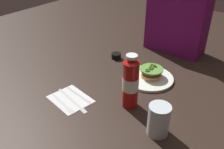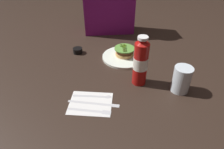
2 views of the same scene
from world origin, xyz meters
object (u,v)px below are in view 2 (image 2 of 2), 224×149
object	(u,v)px
napkin	(91,103)
butter_knife	(97,103)
dinner_plate	(124,57)
condiment_cup	(78,51)
fork_utensil	(93,111)
spoon_utensil	(98,96)
water_glass	(182,79)
burger_sandwich	(124,51)
ketchup_bottle	(141,62)

from	to	relation	value
napkin	butter_knife	size ratio (longest dim) A/B	0.82
dinner_plate	condiment_cup	bearing A→B (deg)	162.36
condiment_cup	butter_knife	size ratio (longest dim) A/B	0.25
fork_utensil	spoon_utensil	world-z (taller)	same
water_glass	butter_knife	bearing A→B (deg)	-171.39
burger_sandwich	condiment_cup	xyz separation A→B (m)	(-0.27, 0.07, -0.02)
burger_sandwich	butter_knife	xyz separation A→B (m)	(-0.17, -0.38, -0.03)
condiment_cup	water_glass	bearing A→B (deg)	-39.14
water_glass	spoon_utensil	size ratio (longest dim) A/B	0.70
water_glass	napkin	size ratio (longest dim) A/B	0.68
dinner_plate	condiment_cup	distance (m)	0.28
water_glass	napkin	distance (m)	0.42
butter_knife	water_glass	bearing A→B (deg)	8.61
dinner_plate	burger_sandwich	bearing A→B (deg)	66.77
ketchup_bottle	butter_knife	size ratio (longest dim) A/B	1.09
ketchup_bottle	butter_knife	xyz separation A→B (m)	(-0.21, -0.13, -0.11)
ketchup_bottle	fork_utensil	xyz separation A→B (m)	(-0.22, -0.17, -0.11)
fork_utensil	condiment_cup	bearing A→B (deg)	99.74
condiment_cup	fork_utensil	distance (m)	0.50
dinner_plate	napkin	bearing A→B (deg)	-118.33
water_glass	napkin	xyz separation A→B (m)	(-0.41, -0.05, -0.06)
butter_knife	burger_sandwich	bearing A→B (deg)	65.49
dinner_plate	fork_utensil	size ratio (longest dim) A/B	1.37
burger_sandwich	water_glass	size ratio (longest dim) A/B	0.94
dinner_plate	burger_sandwich	xyz separation A→B (m)	(0.01, 0.01, 0.03)
condiment_cup	butter_knife	distance (m)	0.46
butter_knife	spoon_utensil	size ratio (longest dim) A/B	1.25
fork_utensil	napkin	bearing A→B (deg)	102.59
butter_knife	spoon_utensil	xyz separation A→B (m)	(0.01, 0.04, 0.00)
burger_sandwich	spoon_utensil	xyz separation A→B (m)	(-0.16, -0.33, -0.03)
ketchup_bottle	fork_utensil	world-z (taller)	ketchup_bottle
napkin	spoon_utensil	size ratio (longest dim) A/B	1.03
dinner_plate	spoon_utensil	distance (m)	0.36
ketchup_bottle	napkin	bearing A→B (deg)	-151.73
burger_sandwich	spoon_utensil	world-z (taller)	burger_sandwich
water_glass	condiment_cup	world-z (taller)	water_glass
spoon_utensil	burger_sandwich	bearing A→B (deg)	63.83
condiment_cup	spoon_utensil	size ratio (longest dim) A/B	0.32
burger_sandwich	condiment_cup	world-z (taller)	burger_sandwich
spoon_utensil	dinner_plate	bearing A→B (deg)	63.72
dinner_plate	spoon_utensil	size ratio (longest dim) A/B	1.40
water_glass	spoon_utensil	xyz separation A→B (m)	(-0.37, -0.01, -0.06)
fork_utensil	dinner_plate	bearing A→B (deg)	65.74
ketchup_bottle	spoon_utensil	distance (m)	0.24
burger_sandwich	napkin	world-z (taller)	burger_sandwich
water_glass	ketchup_bottle	bearing A→B (deg)	156.90
butter_knife	dinner_plate	bearing A→B (deg)	65.45
condiment_cup	napkin	bearing A→B (deg)	-80.57
dinner_plate	ketchup_bottle	distance (m)	0.26
water_glass	butter_knife	distance (m)	0.39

